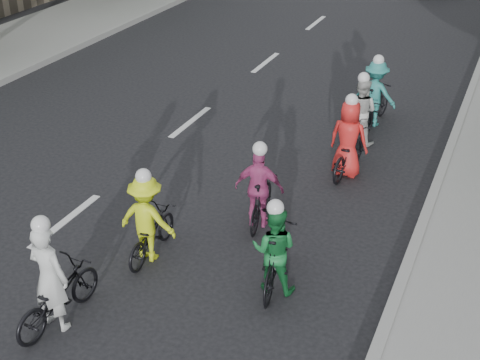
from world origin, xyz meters
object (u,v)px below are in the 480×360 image
Objects in this scene: cyclist_2 at (375,98)px; cyclist_4 at (361,117)px; cyclist_0 at (55,289)px; cyclist_5 at (349,146)px; cyclist_3 at (275,254)px; cyclist_1 at (149,225)px; cyclist_6 at (260,194)px.

cyclist_2 is 1.04× the size of cyclist_4.
cyclist_5 is (2.58, 6.26, 0.02)m from cyclist_0.
cyclist_2 is 0.98× the size of cyclist_3.
cyclist_0 is at bearing 29.66° from cyclist_3.
cyclist_4 is (-0.06, -1.13, -0.08)m from cyclist_2.
cyclist_1 is 0.94× the size of cyclist_3.
cyclist_6 is at bearing -108.75° from cyclist_0.
cyclist_0 is 1.06× the size of cyclist_2.
cyclist_1 is 0.96× the size of cyclist_2.
cyclist_5 is at bearing -106.88° from cyclist_0.
cyclist_3 is at bearing 110.99° from cyclist_6.
cyclist_5 reaches higher than cyclist_4.
cyclist_2 is at bearing -83.13° from cyclist_5.
cyclist_6 reaches higher than cyclist_3.
cyclist_5 is 1.07× the size of cyclist_6.
cyclist_2 is 6.98m from cyclist_3.
cyclist_4 is 4.27m from cyclist_6.
cyclist_2 is (2.47, 9.02, 0.08)m from cyclist_0.
cyclist_4 is (2.41, 7.89, 0.00)m from cyclist_0.
cyclist_4 is 1.01× the size of cyclist_6.
cyclist_6 is at bearing -69.85° from cyclist_3.
cyclist_5 reaches higher than cyclist_3.
cyclist_2 is 1.13m from cyclist_4.
cyclist_4 is at bearing -108.08° from cyclist_6.
cyclist_6 is at bearing 74.94° from cyclist_5.
cyclist_5 is at bearing -98.86° from cyclist_3.
cyclist_6 is (-0.91, 1.64, -0.00)m from cyclist_3.
cyclist_3 is at bearing 98.18° from cyclist_4.
cyclist_2 is at bearing -99.76° from cyclist_0.
cyclist_1 is (0.37, 2.00, 0.03)m from cyclist_0.
cyclist_3 is (2.21, 0.05, -0.01)m from cyclist_1.
cyclist_3 is 4.21m from cyclist_5.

